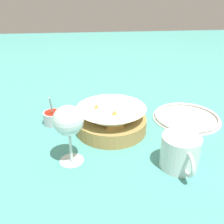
% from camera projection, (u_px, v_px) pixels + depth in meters
% --- Properties ---
extents(ground_plane, '(4.00, 4.00, 0.00)m').
position_uv_depth(ground_plane, '(111.00, 128.00, 0.80)').
color(ground_plane, teal).
extents(food_basket, '(0.22, 0.22, 0.09)m').
position_uv_depth(food_basket, '(112.00, 120.00, 0.77)').
color(food_basket, '#B2894C').
rests_on(food_basket, ground_plane).
extents(sauce_cup, '(0.07, 0.06, 0.11)m').
position_uv_depth(sauce_cup, '(53.00, 117.00, 0.82)').
color(sauce_cup, '#B7B7BC').
rests_on(sauce_cup, ground_plane).
extents(wine_glass, '(0.08, 0.08, 0.16)m').
position_uv_depth(wine_glass, '(68.00, 122.00, 0.60)').
color(wine_glass, silver).
rests_on(wine_glass, ground_plane).
extents(beer_mug, '(0.13, 0.10, 0.09)m').
position_uv_depth(beer_mug, '(180.00, 153.00, 0.61)').
color(beer_mug, silver).
rests_on(beer_mug, ground_plane).
extents(side_plate, '(0.23, 0.23, 0.01)m').
position_uv_depth(side_plate, '(186.00, 117.00, 0.85)').
color(side_plate, white).
rests_on(side_plate, ground_plane).
extents(napkin, '(0.16, 0.10, 0.01)m').
position_uv_depth(napkin, '(114.00, 102.00, 0.97)').
color(napkin, '#DB4C3D').
rests_on(napkin, ground_plane).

